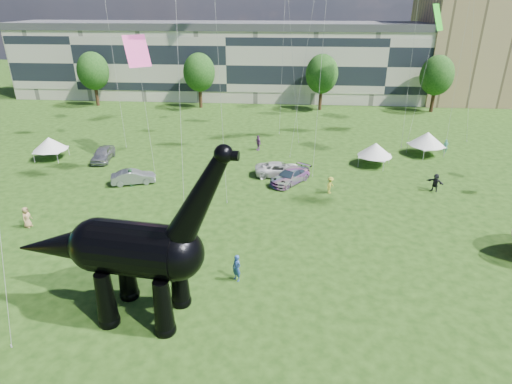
{
  "coord_description": "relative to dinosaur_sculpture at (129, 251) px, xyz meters",
  "views": [
    {
      "loc": [
        3.13,
        -17.99,
        16.81
      ],
      "look_at": [
        1.02,
        8.0,
        5.0
      ],
      "focal_mm": 30.0,
      "sensor_mm": 36.0,
      "label": 1
    }
  ],
  "objects": [
    {
      "name": "gazebo_far",
      "position": [
        24.59,
        29.87,
        -2.24
      ],
      "size": [
        5.26,
        5.26,
        2.77
      ],
      "rotation": [
        0.0,
        0.0,
        0.43
      ],
      "color": "silver",
      "rests_on": "ground"
    },
    {
      "name": "car_dark",
      "position": [
        8.79,
        20.11,
        -3.47
      ],
      "size": [
        4.58,
        5.18,
        1.44
      ],
      "primitive_type": "imported",
      "rotation": [
        0.0,
        0.0,
        -0.64
      ],
      "color": "#595960",
      "rests_on": "ground"
    },
    {
      "name": "tree_mid_left",
      "position": [
        -6.55,
        51.6,
        2.11
      ],
      "size": [
        5.2,
        5.2,
        9.44
      ],
      "color": "#382314",
      "rests_on": "ground"
    },
    {
      "name": "gazebo_left",
      "position": [
        -18.54,
        24.97,
        -2.38
      ],
      "size": [
        3.78,
        3.78,
        2.57
      ],
      "rotation": [
        0.0,
        0.0,
        0.03
      ],
      "color": "silver",
      "rests_on": "ground"
    },
    {
      "name": "terrace_row",
      "position": [
        -2.55,
        60.6,
        1.81
      ],
      "size": [
        78.0,
        11.0,
        12.0
      ],
      "primitive_type": "cube",
      "color": "beige",
      "rests_on": "ground"
    },
    {
      "name": "tree_mid_right",
      "position": [
        13.45,
        51.6,
        2.11
      ],
      "size": [
        5.2,
        5.2,
        9.44
      ],
      "color": "#382314",
      "rests_on": "ground"
    },
    {
      "name": "ground",
      "position": [
        5.45,
        -1.4,
        -4.19
      ],
      "size": [
        220.0,
        220.0,
        0.0
      ],
      "primitive_type": "plane",
      "color": "#16330C",
      "rests_on": "ground"
    },
    {
      "name": "gazebo_near",
      "position": [
        17.97,
        25.87,
        -2.38
      ],
      "size": [
        4.86,
        4.86,
        2.57
      ],
      "rotation": [
        0.0,
        0.0,
        -0.42
      ],
      "color": "silver",
      "rests_on": "ground"
    },
    {
      "name": "car_silver",
      "position": [
        -12.41,
        24.88,
        -3.41
      ],
      "size": [
        2.32,
        4.74,
        1.56
      ],
      "primitive_type": "imported",
      "rotation": [
        0.0,
        0.0,
        0.11
      ],
      "color": "#A8A9AD",
      "rests_on": "ground"
    },
    {
      "name": "visitors",
      "position": [
        6.39,
        12.95,
        -3.31
      ],
      "size": [
        40.05,
        40.14,
        1.86
      ],
      "color": "teal",
      "rests_on": "ground"
    },
    {
      "name": "tree_far_right",
      "position": [
        31.45,
        51.6,
        2.11
      ],
      "size": [
        5.2,
        5.2,
        9.44
      ],
      "color": "#382314",
      "rests_on": "ground"
    },
    {
      "name": "tree_far_left",
      "position": [
        -24.55,
        51.6,
        2.11
      ],
      "size": [
        5.2,
        5.2,
        9.44
      ],
      "color": "#382314",
      "rests_on": "ground"
    },
    {
      "name": "car_white",
      "position": [
        7.66,
        21.97,
        -3.49
      ],
      "size": [
        5.24,
        2.84,
        1.4
      ],
      "primitive_type": "imported",
      "rotation": [
        0.0,
        0.0,
        1.68
      ],
      "color": "silver",
      "rests_on": "ground"
    },
    {
      "name": "dinosaur_sculpture",
      "position": [
        0.0,
        0.0,
        0.0
      ],
      "size": [
        13.62,
        4.18,
        11.09
      ],
      "rotation": [
        0.0,
        0.0,
        -0.12
      ],
      "color": "black",
      "rests_on": "ground"
    },
    {
      "name": "car_grey",
      "position": [
        -6.72,
        18.68,
        -3.49
      ],
      "size": [
        4.5,
        2.77,
        1.4
      ],
      "primitive_type": "imported",
      "rotation": [
        0.0,
        0.0,
        1.9
      ],
      "color": "gray",
      "rests_on": "ground"
    },
    {
      "name": "apartment_block",
      "position": [
        45.45,
        63.6,
        6.81
      ],
      "size": [
        28.0,
        18.0,
        22.0
      ],
      "primitive_type": "cube",
      "color": "tan",
      "rests_on": "ground"
    }
  ]
}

